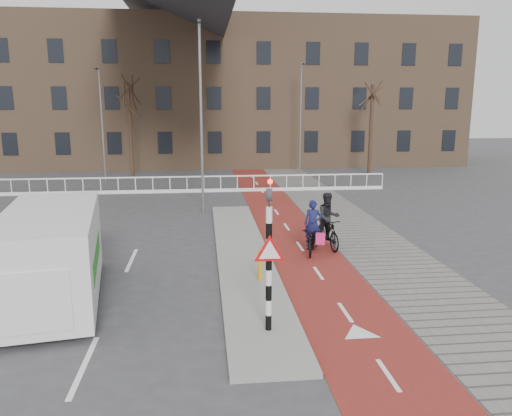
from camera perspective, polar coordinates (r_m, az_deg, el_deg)
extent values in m
plane|color=#38383A|center=(13.72, 2.85, -10.45)|extent=(120.00, 120.00, 0.00)
cube|color=maroon|center=(23.39, 2.71, -0.99)|extent=(2.50, 60.00, 0.01)
cube|color=slate|center=(23.97, 9.34, -0.82)|extent=(3.00, 60.00, 0.01)
cube|color=gray|center=(17.37, -1.48, -5.37)|extent=(1.80, 16.00, 0.12)
cylinder|color=black|center=(11.24, 1.47, -7.07)|extent=(0.14, 0.14, 2.88)
imported|color=black|center=(10.78, 1.52, 2.21)|extent=(0.13, 0.16, 0.80)
cylinder|color=#FF0C05|center=(10.62, 1.63, 3.04)|extent=(0.11, 0.02, 0.11)
cylinder|color=orange|center=(14.64, 0.47, -6.55)|extent=(0.12, 0.12, 0.92)
imported|color=black|center=(17.73, 6.46, -3.65)|extent=(1.13, 1.92, 0.95)
imported|color=#141848|center=(17.58, 6.51, -1.79)|extent=(0.69, 0.55, 1.66)
cube|color=#EC2174|center=(17.22, 7.37, -3.50)|extent=(0.36, 0.28, 0.38)
imported|color=black|center=(18.37, 8.19, -2.81)|extent=(0.86, 1.99, 1.16)
imported|color=black|center=(18.24, 8.24, -1.08)|extent=(0.99, 0.83, 1.82)
cube|color=silver|center=(14.30, -22.34, -4.85)|extent=(3.16, 6.00, 2.29)
cube|color=#1E881D|center=(14.69, -26.64, -5.20)|extent=(0.60, 3.61, 0.55)
cube|color=#1E881D|center=(14.04, -17.78, -5.24)|extent=(0.60, 3.61, 0.55)
cube|color=black|center=(11.91, -25.80, -6.42)|extent=(2.04, 0.38, 0.90)
cylinder|color=black|center=(12.67, -18.62, -11.10)|extent=(0.41, 0.84, 0.80)
cylinder|color=black|center=(16.54, -24.66, -6.14)|extent=(0.41, 0.84, 0.80)
cylinder|color=black|center=(16.32, -17.89, -5.86)|extent=(0.41, 0.84, 0.80)
cube|color=silver|center=(29.99, -11.75, 3.47)|extent=(28.00, 0.08, 0.08)
cube|color=silver|center=(30.12, -11.68, 1.87)|extent=(28.00, 0.10, 0.20)
cube|color=#7F6047|center=(44.55, -7.52, 12.80)|extent=(46.00, 10.00, 12.00)
cylinder|color=black|center=(36.96, -14.16, 8.56)|extent=(0.25, 0.25, 6.59)
cylinder|color=black|center=(38.39, 13.00, 8.70)|extent=(0.27, 0.27, 6.56)
cylinder|color=slate|center=(23.69, -6.28, 9.86)|extent=(0.12, 0.12, 8.81)
cylinder|color=slate|center=(35.43, -17.16, 9.02)|extent=(0.12, 0.12, 7.52)
cylinder|color=slate|center=(38.15, 5.12, 10.11)|extent=(0.12, 0.12, 8.13)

